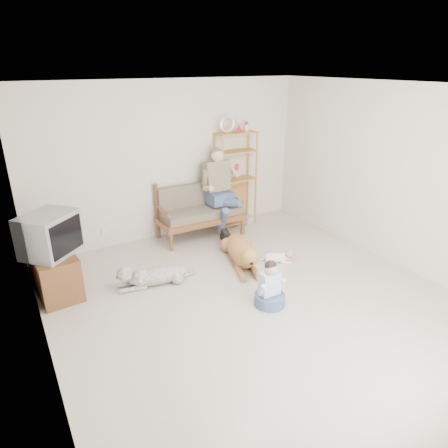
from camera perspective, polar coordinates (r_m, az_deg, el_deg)
floor at (r=5.34m, az=4.95°, el=-11.34°), size 5.50×5.50×0.00m
ceiling at (r=4.47m, az=6.14°, el=18.95°), size 5.50×5.50×0.00m
wall_back at (r=7.06m, az=-7.66°, el=8.93°), size 5.00×0.00×5.00m
wall_left at (r=3.95m, az=-25.75°, el=-3.96°), size 0.00×5.50×5.50m
wall_right at (r=6.46m, az=23.99°, el=5.98°), size 0.00×5.50×5.50m
loveseat at (r=7.16m, az=-3.64°, el=2.05°), size 1.51×0.72×0.95m
man at (r=7.07m, az=-0.31°, el=3.82°), size 0.59×0.85×1.37m
etagere at (r=7.53m, az=1.70°, el=6.51°), size 0.79×0.34×2.07m
book_stack at (r=7.86m, az=3.55°, el=0.63°), size 0.23×0.19×0.13m
tv_stand at (r=5.87m, az=-23.09°, el=-6.51°), size 0.58×0.94×0.60m
crt_tv at (r=5.61m, az=-23.61°, el=-1.36°), size 0.85×0.84×0.56m
wall_outlet at (r=7.01m, az=-16.61°, el=-0.97°), size 0.12×0.02×0.08m
golden_retriever at (r=6.24m, az=2.55°, el=-4.06°), size 0.70×1.49×0.47m
shaggy_dog at (r=5.76m, az=-10.43°, el=-7.29°), size 1.21×0.40×0.36m
terrier at (r=6.37m, az=7.97°, el=-4.66°), size 0.49×0.39×0.21m
child at (r=5.24m, az=6.55°, el=-9.22°), size 0.40×0.40×0.63m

